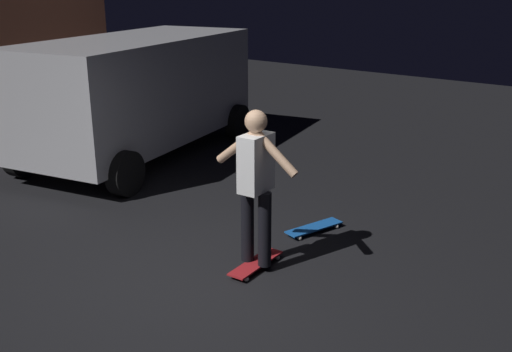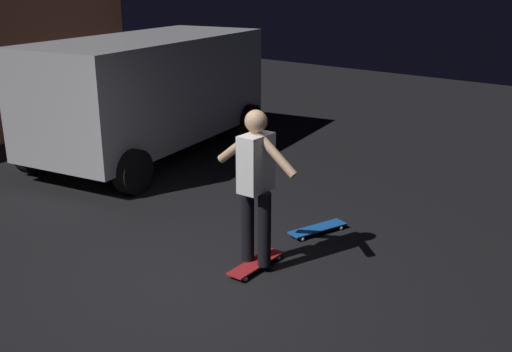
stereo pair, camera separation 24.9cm
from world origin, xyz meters
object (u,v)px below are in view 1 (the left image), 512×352
object	(u,v)px
skateboard_ridden	(256,263)
skater	(256,177)
skateboard_spare	(314,228)
parked_van	(138,90)

from	to	relation	value
skateboard_ridden	skater	size ratio (longest dim) A/B	0.47
skateboard_ridden	skateboard_spare	size ratio (longest dim) A/B	0.98
parked_van	skateboard_ridden	distance (m)	4.84
parked_van	skateboard_spare	bearing A→B (deg)	-103.42
skateboard_spare	skater	distance (m)	1.55
parked_van	skater	size ratio (longest dim) A/B	2.93
skateboard_spare	skater	world-z (taller)	skater
parked_van	skateboard_spare	size ratio (longest dim) A/B	6.08
skateboard_ridden	skateboard_spare	world-z (taller)	same
parked_van	skateboard_spare	distance (m)	4.42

